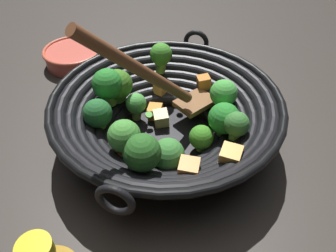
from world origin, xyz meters
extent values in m
plane|color=#332D28|center=(0.00, 0.00, 0.00)|extent=(4.00, 4.00, 0.00)
cylinder|color=black|center=(0.00, 0.00, 0.01)|extent=(0.16, 0.16, 0.01)
torus|color=black|center=(0.00, 0.00, 0.02)|extent=(0.21, 0.21, 0.02)
torus|color=black|center=(0.00, 0.00, 0.03)|extent=(0.24, 0.24, 0.02)
torus|color=black|center=(0.00, 0.00, 0.04)|extent=(0.27, 0.27, 0.02)
torus|color=black|center=(0.00, 0.00, 0.05)|extent=(0.29, 0.29, 0.02)
torus|color=black|center=(0.00, 0.00, 0.06)|extent=(0.32, 0.32, 0.02)
torus|color=black|center=(0.00, 0.00, 0.07)|extent=(0.35, 0.35, 0.02)
torus|color=black|center=(0.00, 0.00, 0.08)|extent=(0.38, 0.38, 0.02)
torus|color=black|center=(0.00, 0.00, 0.09)|extent=(0.39, 0.39, 0.01)
torus|color=black|center=(-0.11, 0.18, 0.09)|extent=(0.05, 0.04, 0.05)
torus|color=black|center=(0.11, -0.18, 0.09)|extent=(0.05, 0.04, 0.05)
cylinder|color=#63A444|center=(-0.07, -0.09, 0.05)|extent=(0.03, 0.03, 0.02)
sphere|color=#23642E|center=(-0.07, -0.09, 0.07)|extent=(0.05, 0.05, 0.05)
cylinder|color=#579544|center=(-0.11, -0.02, 0.05)|extent=(0.04, 0.04, 0.02)
sphere|color=#3F7922|center=(-0.11, -0.02, 0.08)|extent=(0.06, 0.06, 0.06)
cylinder|color=#7ABB52|center=(0.04, 0.10, 0.05)|extent=(0.02, 0.02, 0.02)
sphere|color=green|center=(0.04, 0.10, 0.08)|extent=(0.05, 0.05, 0.05)
cylinder|color=#76A747|center=(0.07, -0.11, 0.06)|extent=(0.03, 0.03, 0.01)
sphere|color=#275F21|center=(0.07, -0.11, 0.09)|extent=(0.05, 0.05, 0.05)
cylinder|color=#7BAB4A|center=(-0.10, -0.05, 0.05)|extent=(0.03, 0.03, 0.03)
sphere|color=#29842D|center=(-0.10, -0.05, 0.09)|extent=(0.06, 0.06, 0.06)
cylinder|color=#73C048|center=(0.07, 0.02, 0.02)|extent=(0.02, 0.01, 0.01)
sphere|color=#3A8521|center=(0.07, 0.02, 0.04)|extent=(0.04, 0.04, 0.04)
cylinder|color=#67A348|center=(0.11, 0.05, 0.06)|extent=(0.03, 0.02, 0.02)
sphere|color=#387833|center=(0.11, 0.05, 0.08)|extent=(0.04, 0.04, 0.04)
cylinder|color=#64A04D|center=(0.01, -0.10, 0.05)|extent=(0.03, 0.03, 0.02)
sphere|color=#499A3B|center=(0.01, -0.10, 0.07)|extent=(0.05, 0.05, 0.05)
cylinder|color=#7BAF45|center=(-0.10, 0.08, 0.07)|extent=(0.02, 0.02, 0.03)
sphere|color=#42902C|center=(-0.10, 0.08, 0.10)|extent=(0.04, 0.04, 0.04)
cylinder|color=#8BB55B|center=(0.07, -0.06, 0.03)|extent=(0.02, 0.02, 0.01)
sphere|color=#3B8237|center=(0.07, -0.06, 0.06)|extent=(0.05, 0.05, 0.05)
cylinder|color=#57A44C|center=(0.08, 0.06, 0.04)|extent=(0.03, 0.03, 0.02)
sphere|color=#27832C|center=(0.08, 0.06, 0.07)|extent=(0.05, 0.05, 0.05)
cylinder|color=#8BAB50|center=(-0.07, -0.01, 0.02)|extent=(0.02, 0.02, 0.02)
sphere|color=green|center=(-0.07, -0.01, 0.05)|extent=(0.04, 0.04, 0.04)
cube|color=orange|center=(0.06, -0.04, 0.03)|extent=(0.03, 0.03, 0.03)
cube|color=#C27529|center=(-0.02, 0.12, 0.06)|extent=(0.03, 0.03, 0.03)
cube|color=gold|center=(0.15, -0.01, 0.07)|extent=(0.04, 0.04, 0.03)
cube|color=#DB984A|center=(-0.08, 0.06, 0.04)|extent=(0.03, 0.03, 0.03)
cube|color=#D7C372|center=(-0.03, 0.01, 0.02)|extent=(0.04, 0.04, 0.03)
cube|color=#BE7027|center=(0.01, -0.10, 0.04)|extent=(0.03, 0.03, 0.03)
cube|color=orange|center=(0.12, -0.06, 0.06)|extent=(0.04, 0.04, 0.03)
cube|color=orange|center=(-0.05, 0.02, 0.02)|extent=(0.04, 0.04, 0.03)
cylinder|color=#99D166|center=(0.05, 0.04, 0.03)|extent=(0.02, 0.02, 0.01)
cylinder|color=#56B247|center=(0.00, 0.11, 0.04)|extent=(0.02, 0.02, 0.01)
cylinder|color=#99D166|center=(-0.10, 0.07, 0.08)|extent=(0.02, 0.02, 0.00)
cylinder|color=#6BC651|center=(-0.01, 0.10, 0.04)|extent=(0.01, 0.01, 0.01)
cylinder|color=#99D166|center=(-0.07, -0.11, 0.08)|extent=(0.02, 0.02, 0.01)
cylinder|color=#6BC651|center=(-0.04, -0.01, 0.04)|extent=(0.02, 0.02, 0.01)
cylinder|color=#56B247|center=(-0.03, 0.06, 0.03)|extent=(0.02, 0.02, 0.01)
cube|color=brown|center=(0.00, 0.07, 0.05)|extent=(0.05, 0.07, 0.01)
cylinder|color=brown|center=(0.00, -0.05, 0.17)|extent=(0.03, 0.20, 0.20)
cylinder|color=yellow|center=(0.17, -0.29, 0.19)|extent=(0.03, 0.03, 0.01)
cylinder|color=#D15647|center=(-0.34, 0.01, 0.02)|extent=(0.13, 0.13, 0.04)
torus|color=#D45A40|center=(-0.34, 0.01, 0.04)|extent=(0.14, 0.14, 0.01)
cylinder|color=#56B247|center=(-0.31, 0.00, 0.02)|extent=(0.01, 0.01, 0.01)
cylinder|color=#56B247|center=(-0.31, 0.02, 0.02)|extent=(0.02, 0.02, 0.01)
sphere|color=silver|center=(-0.19, 0.22, 0.02)|extent=(0.04, 0.04, 0.04)
camera|label=1|loc=(0.33, -0.30, 0.43)|focal=35.87mm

